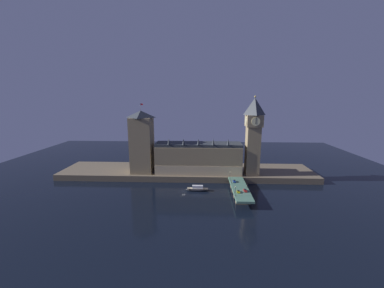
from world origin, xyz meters
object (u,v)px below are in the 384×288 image
at_px(clock_tower, 253,134).
at_px(boat_upstream, 198,189).
at_px(car_northbound_trail, 238,192).
at_px(pedestrian_near_rail, 235,192).
at_px(car_northbound_lead, 234,181).
at_px(street_lamp_near, 235,190).
at_px(street_lamp_far, 230,175).
at_px(victoria_tower, 142,142).
at_px(pedestrian_far_rail, 231,182).
at_px(pedestrian_mid_walk, 247,186).
at_px(car_southbound_lead, 245,190).

height_order(clock_tower, boat_upstream, clock_tower).
relative_size(car_northbound_trail, pedestrian_near_rail, 2.31).
distance_m(car_northbound_lead, pedestrian_near_rail, 20.97).
relative_size(street_lamp_near, street_lamp_far, 0.95).
distance_m(clock_tower, victoria_tower, 92.52).
distance_m(victoria_tower, street_lamp_near, 90.54).
bearing_deg(car_northbound_lead, pedestrian_far_rail, -131.25).
xyz_separation_m(car_northbound_lead, pedestrian_mid_walk, (7.40, -10.84, 0.23)).
height_order(car_northbound_trail, street_lamp_near, street_lamp_near).
bearing_deg(car_northbound_trail, boat_upstream, 150.72).
relative_size(victoria_tower, pedestrian_mid_walk, 31.89).
height_order(clock_tower, car_southbound_lead, clock_tower).
height_order(street_lamp_near, street_lamp_far, street_lamp_far).
relative_size(pedestrian_mid_walk, boat_upstream, 0.11).
distance_m(car_southbound_lead, pedestrian_far_rail, 16.70).
bearing_deg(clock_tower, street_lamp_near, -113.04).
bearing_deg(car_northbound_lead, victoria_tower, 162.05).
distance_m(pedestrian_near_rail, pedestrian_far_rail, 18.01).
height_order(clock_tower, street_lamp_near, clock_tower).
relative_size(car_northbound_trail, street_lamp_near, 0.58).
distance_m(car_northbound_trail, pedestrian_near_rail, 2.67).
height_order(pedestrian_mid_walk, street_lamp_far, street_lamp_far).
xyz_separation_m(pedestrian_near_rail, street_lamp_far, (-0.40, 24.59, 3.49)).
relative_size(car_southbound_lead, boat_upstream, 0.26).
distance_m(victoria_tower, boat_upstream, 63.23).
bearing_deg(car_northbound_trail, victoria_tower, 149.55).
height_order(pedestrian_near_rail, street_lamp_far, street_lamp_far).
relative_size(car_northbound_trail, pedestrian_far_rail, 2.10).
xyz_separation_m(car_northbound_trail, pedestrian_mid_walk, (7.40, 9.01, 0.34)).
xyz_separation_m(car_southbound_lead, pedestrian_mid_walk, (2.47, 6.94, 0.31)).
distance_m(pedestrian_far_rail, boat_upstream, 25.56).
relative_size(car_northbound_trail, pedestrian_mid_walk, 2.10).
distance_m(car_northbound_lead, boat_upstream, 28.24).
xyz_separation_m(pedestrian_mid_walk, street_lamp_far, (-10.27, 14.60, 3.40)).
distance_m(car_southbound_lead, street_lamp_far, 23.21).
bearing_deg(pedestrian_near_rail, car_northbound_trail, 21.65).
bearing_deg(pedestrian_mid_walk, car_northbound_lead, 124.33).
bearing_deg(street_lamp_far, pedestrian_far_rail, -86.52).
bearing_deg(car_southbound_lead, victoria_tower, 152.26).
relative_size(car_northbound_lead, street_lamp_far, 0.56).
relative_size(victoria_tower, pedestrian_far_rail, 31.92).
bearing_deg(clock_tower, car_northbound_trail, -112.58).
bearing_deg(street_lamp_near, pedestrian_near_rail, 85.28).
bearing_deg(street_lamp_far, clock_tower, 40.83).
distance_m(victoria_tower, pedestrian_near_rail, 89.14).
height_order(car_northbound_trail, boat_upstream, car_northbound_trail).
bearing_deg(pedestrian_near_rail, street_lamp_far, 90.93).
bearing_deg(pedestrian_mid_walk, car_northbound_trail, -129.42).
bearing_deg(street_lamp_near, car_northbound_lead, 83.63).
relative_size(clock_tower, car_northbound_lead, 16.39).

